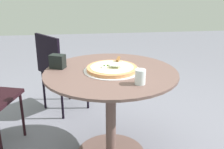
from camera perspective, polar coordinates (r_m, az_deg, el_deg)
The scene contains 6 objects.
patio_table at distance 2.06m, azimuth -0.25°, elevation -4.76°, with size 0.98×0.98×0.72m.
pizza_on_tray at distance 1.99m, azimuth -0.00°, elevation 1.22°, with size 0.42×0.42×0.05m.
pizza_server at distance 2.03m, azimuth 1.07°, elevation 2.72°, with size 0.11×0.22×0.02m.
drinking_cup at distance 1.74m, azimuth 5.93°, elevation -0.49°, with size 0.07×0.07×0.10m, color white.
napkin_dispenser at distance 2.08m, azimuth -11.33°, elevation 2.70°, with size 0.11×0.07×0.10m, color black.
patio_chair_corner at distance 2.84m, azimuth -11.13°, elevation 1.73°, with size 0.55×0.55×0.84m.
Camera 1 is at (-0.21, -1.86, 1.37)m, focal length 43.64 mm.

